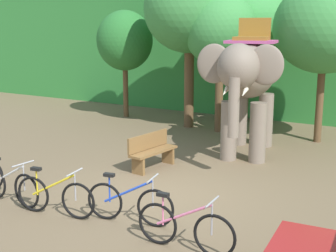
{
  "coord_description": "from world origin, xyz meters",
  "views": [
    {
      "loc": [
        5.06,
        -7.81,
        3.48
      ],
      "look_at": [
        -0.24,
        1.0,
        1.3
      ],
      "focal_mm": 49.19,
      "sensor_mm": 36.0,
      "label": 1
    }
  ],
  "objects_px": {
    "tree_right": "(325,27)",
    "bike_blue": "(129,203)",
    "bike_yellow": "(55,196)",
    "tree_center_left": "(221,31)",
    "tree_far_right": "(125,41)",
    "bike_white": "(10,185)",
    "wooden_bench": "(152,150)",
    "elephant": "(248,77)",
    "tree_left": "(248,24)",
    "bike_pink": "(185,228)",
    "tree_center": "(190,10)"
  },
  "relations": [
    {
      "from": "tree_right",
      "to": "bike_blue",
      "type": "xyz_separation_m",
      "value": [
        -1.44,
        -8.06,
        -3.14
      ]
    },
    {
      "from": "bike_yellow",
      "to": "tree_center_left",
      "type": "bearing_deg",
      "value": 93.11
    },
    {
      "from": "tree_far_right",
      "to": "tree_center_left",
      "type": "xyz_separation_m",
      "value": [
        4.36,
        -0.59,
        0.4
      ]
    },
    {
      "from": "bike_white",
      "to": "wooden_bench",
      "type": "distance_m",
      "value": 3.68
    },
    {
      "from": "bike_white",
      "to": "wooden_bench",
      "type": "height_order",
      "value": "bike_white"
    },
    {
      "from": "tree_far_right",
      "to": "wooden_bench",
      "type": "height_order",
      "value": "tree_far_right"
    },
    {
      "from": "tree_far_right",
      "to": "bike_white",
      "type": "bearing_deg",
      "value": -68.04
    },
    {
      "from": "bike_blue",
      "to": "wooden_bench",
      "type": "height_order",
      "value": "bike_blue"
    },
    {
      "from": "bike_blue",
      "to": "tree_center_left",
      "type": "bearing_deg",
      "value": 103.39
    },
    {
      "from": "bike_white",
      "to": "bike_blue",
      "type": "xyz_separation_m",
      "value": [
        2.65,
        0.45,
        0.0
      ]
    },
    {
      "from": "elephant",
      "to": "tree_far_right",
      "type": "bearing_deg",
      "value": 154.55
    },
    {
      "from": "bike_yellow",
      "to": "tree_right",
      "type": "bearing_deg",
      "value": 71.44
    },
    {
      "from": "tree_left",
      "to": "elephant",
      "type": "relative_size",
      "value": 1.16
    },
    {
      "from": "tree_far_right",
      "to": "tree_left",
      "type": "relative_size",
      "value": 0.85
    },
    {
      "from": "tree_right",
      "to": "bike_yellow",
      "type": "distance_m",
      "value": 9.5
    },
    {
      "from": "bike_pink",
      "to": "elephant",
      "type": "bearing_deg",
      "value": 102.39
    },
    {
      "from": "wooden_bench",
      "to": "tree_left",
      "type": "bearing_deg",
      "value": 92.38
    },
    {
      "from": "bike_yellow",
      "to": "wooden_bench",
      "type": "distance_m",
      "value": 3.48
    },
    {
      "from": "tree_center",
      "to": "tree_left",
      "type": "height_order",
      "value": "tree_center"
    },
    {
      "from": "tree_right",
      "to": "bike_white",
      "type": "bearing_deg",
      "value": -115.68
    },
    {
      "from": "tree_right",
      "to": "bike_yellow",
      "type": "height_order",
      "value": "tree_right"
    },
    {
      "from": "wooden_bench",
      "to": "elephant",
      "type": "bearing_deg",
      "value": 56.03
    },
    {
      "from": "bike_blue",
      "to": "tree_left",
      "type": "bearing_deg",
      "value": 100.06
    },
    {
      "from": "bike_blue",
      "to": "tree_right",
      "type": "bearing_deg",
      "value": 79.89
    },
    {
      "from": "tree_far_right",
      "to": "bike_white",
      "type": "distance_m",
      "value": 9.91
    },
    {
      "from": "tree_right",
      "to": "bike_blue",
      "type": "height_order",
      "value": "tree_right"
    },
    {
      "from": "tree_far_right",
      "to": "bike_blue",
      "type": "xyz_separation_m",
      "value": [
        6.23,
        -8.42,
        -2.63
      ]
    },
    {
      "from": "tree_right",
      "to": "bike_pink",
      "type": "xyz_separation_m",
      "value": [
        -0.06,
        -8.47,
        -3.14
      ]
    },
    {
      "from": "tree_left",
      "to": "elephant",
      "type": "distance_m",
      "value": 5.25
    },
    {
      "from": "tree_far_right",
      "to": "tree_left",
      "type": "distance_m",
      "value": 4.79
    },
    {
      "from": "tree_center",
      "to": "wooden_bench",
      "type": "bearing_deg",
      "value": -71.92
    },
    {
      "from": "tree_center",
      "to": "tree_left",
      "type": "bearing_deg",
      "value": 58.3
    },
    {
      "from": "tree_far_right",
      "to": "bike_pink",
      "type": "xyz_separation_m",
      "value": [
        7.61,
        -8.83,
        -2.63
      ]
    },
    {
      "from": "tree_center",
      "to": "bike_white",
      "type": "height_order",
      "value": "tree_center"
    },
    {
      "from": "tree_left",
      "to": "bike_pink",
      "type": "relative_size",
      "value": 2.88
    },
    {
      "from": "tree_far_right",
      "to": "tree_center",
      "type": "relative_size",
      "value": 0.74
    },
    {
      "from": "tree_right",
      "to": "tree_center",
      "type": "bearing_deg",
      "value": -178.82
    },
    {
      "from": "tree_right",
      "to": "elephant",
      "type": "bearing_deg",
      "value": -116.8
    },
    {
      "from": "tree_center_left",
      "to": "tree_left",
      "type": "relative_size",
      "value": 0.94
    },
    {
      "from": "tree_left",
      "to": "bike_pink",
      "type": "height_order",
      "value": "tree_left"
    },
    {
      "from": "tree_center_left",
      "to": "bike_yellow",
      "type": "xyz_separation_m",
      "value": [
        0.45,
        -8.27,
        -3.02
      ]
    },
    {
      "from": "tree_center_left",
      "to": "bike_white",
      "type": "bearing_deg",
      "value": -95.44
    },
    {
      "from": "tree_far_right",
      "to": "bike_yellow",
      "type": "height_order",
      "value": "tree_far_right"
    },
    {
      "from": "bike_pink",
      "to": "tree_left",
      "type": "bearing_deg",
      "value": 106.78
    },
    {
      "from": "bike_white",
      "to": "bike_pink",
      "type": "distance_m",
      "value": 4.03
    },
    {
      "from": "tree_left",
      "to": "elephant",
      "type": "xyz_separation_m",
      "value": [
        1.89,
        -4.68,
        -1.45
      ]
    },
    {
      "from": "elephant",
      "to": "wooden_bench",
      "type": "distance_m",
      "value": 3.34
    },
    {
      "from": "bike_blue",
      "to": "bike_pink",
      "type": "relative_size",
      "value": 0.99
    },
    {
      "from": "bike_white",
      "to": "wooden_bench",
      "type": "relative_size",
      "value": 1.11
    },
    {
      "from": "tree_far_right",
      "to": "elephant",
      "type": "bearing_deg",
      "value": -25.45
    }
  ]
}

